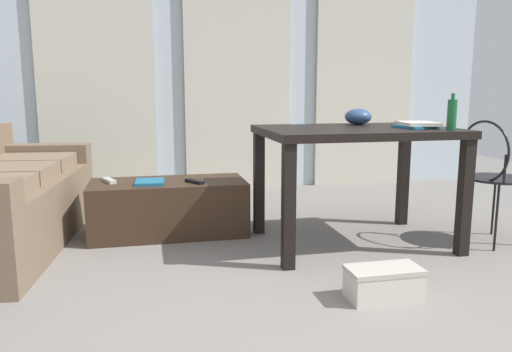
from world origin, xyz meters
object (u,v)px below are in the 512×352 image
Objects in this scene: scissors at (300,125)px; shoebox at (384,283)px; craft_table at (356,144)px; bowl at (358,117)px; magazine at (150,182)px; bottle_near at (452,114)px; tv_remote_secondary at (195,181)px; tv_remote_primary at (109,181)px; coffee_table at (169,207)px; book_stack at (417,125)px; wire_chair at (491,169)px.

shoebox is (0.07, -1.19, -0.70)m from scissors.
shoebox is at bearing -104.01° from craft_table.
bowl is 1.53m from magazine.
bottle_near is 1.31× the size of tv_remote_secondary.
craft_table is 3.34× the size of shoebox.
craft_table reaches higher than magazine.
tv_remote_primary is at bearing 170.60° from bowl.
tv_remote_primary reaches higher than magazine.
book_stack is (1.58, -0.60, 0.61)m from coffee_table.
shoebox is (-0.70, -0.56, -0.80)m from bottle_near.
shoebox is at bearing -141.00° from bottle_near.
book_stack reaches higher than magazine.
bowl is (0.13, 0.26, 0.16)m from craft_table.
bowl reaches higher than wire_chair.
scissors is (-0.29, 0.30, 0.11)m from craft_table.
tv_remote_primary is 0.48× the size of shoebox.
bottle_near is (1.68, -0.83, 0.69)m from coffee_table.
bottle_near reaches higher than wire_chair.
coffee_table is 2.22m from wire_chair.
wire_chair reaches higher than tv_remote_primary.
craft_table is at bearing -14.20° from magazine.
coffee_table is 1.50m from bowl.
tv_remote_secondary is (-1.40, 0.49, -0.41)m from book_stack.
book_stack is at bearing -40.72° from tv_remote_primary.
bowl is 0.64× the size of book_stack.
scissors is 1.12m from magazine.
bottle_near reaches higher than bowl.
tv_remote_secondary is (-1.90, 0.60, -0.12)m from wire_chair.
bowl is 1.42m from shoebox.
magazine reaches higher than coffee_table.
bowl is at bearing 124.22° from book_stack.
tv_remote_secondary is (-0.73, 0.09, -0.39)m from scissors.
craft_table is at bearing -41.45° from tv_remote_primary.
shoebox is at bearing -46.14° from magazine.
coffee_table is 2.96× the size of shoebox.
tv_remote_primary is at bearing 161.81° from book_stack.
tv_remote_secondary is at bearing -4.21° from magazine.
tv_remote_primary is at bearing 172.89° from coffee_table.
wire_chair is 2.30m from magazine.
coffee_table is at bearing 125.21° from shoebox.
tv_remote_primary is at bearing 161.08° from craft_table.
shoebox is (1.11, -1.33, -0.31)m from magazine.
wire_chair reaches higher than book_stack.
coffee_table is 1.71m from shoebox.
tv_remote_secondary is 0.46× the size of shoebox.
tv_remote_secondary is at bearing 159.02° from craft_table.
wire_chair is 3.75× the size of bottle_near.
craft_table is (1.20, -0.50, 0.48)m from coffee_table.
bottle_near is 2.45× the size of scissors.
shoebox is at bearing -127.19° from book_stack.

